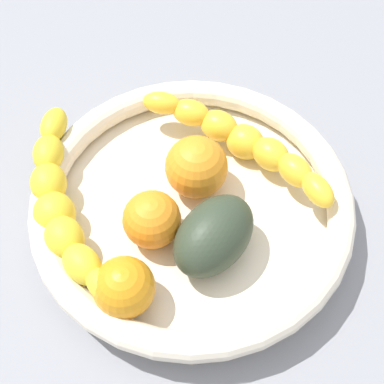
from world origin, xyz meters
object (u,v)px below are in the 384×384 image
at_px(fruit_bowl, 192,206).
at_px(orange_front, 124,287).
at_px(banana_draped_left, 62,207).
at_px(avocado_dark, 211,237).
at_px(orange_mid_right, 152,220).
at_px(orange_mid_left, 196,167).
at_px(banana_draped_right, 242,141).

relative_size(fruit_bowl, orange_front, 5.82).
distance_m(banana_draped_left, avocado_dark, 0.15).
xyz_separation_m(orange_front, orange_mid_right, (0.05, 0.06, 0.00)).
bearing_deg(fruit_bowl, orange_front, -142.85).
distance_m(banana_draped_left, orange_front, 0.11).
bearing_deg(orange_mid_left, fruit_bowl, -120.93).
bearing_deg(orange_mid_right, orange_mid_left, 32.26).
xyz_separation_m(fruit_bowl, orange_mid_right, (-0.05, -0.02, 0.03)).
xyz_separation_m(banana_draped_right, avocado_dark, (-0.08, -0.10, 0.00)).
height_order(banana_draped_left, orange_front, orange_front).
bearing_deg(banana_draped_left, fruit_bowl, -14.63).
bearing_deg(orange_front, banana_draped_right, 33.83).
bearing_deg(banana_draped_right, banana_draped_left, -177.35).
height_order(banana_draped_left, orange_mid_right, orange_mid_right).
bearing_deg(banana_draped_left, orange_front, -73.76).
bearing_deg(banana_draped_left, orange_mid_left, -3.18).
distance_m(banana_draped_left, orange_mid_right, 0.09).
height_order(orange_mid_left, orange_mid_right, orange_mid_left).
xyz_separation_m(orange_front, orange_mid_left, (0.11, 0.10, 0.00)).
relative_size(banana_draped_left, orange_front, 4.48).
xyz_separation_m(banana_draped_left, orange_front, (0.03, -0.11, 0.00)).
distance_m(fruit_bowl, orange_front, 0.12).
xyz_separation_m(orange_mid_left, orange_mid_right, (-0.06, -0.04, -0.00)).
relative_size(fruit_bowl, avocado_dark, 3.53).
xyz_separation_m(fruit_bowl, avocado_dark, (-0.00, -0.06, 0.03)).
xyz_separation_m(orange_front, avocado_dark, (0.09, 0.02, 0.00)).
bearing_deg(orange_front, avocado_dark, 10.31).
bearing_deg(banana_draped_right, fruit_bowl, -150.76).
xyz_separation_m(banana_draped_right, orange_mid_left, (-0.06, -0.02, 0.01)).
relative_size(banana_draped_left, banana_draped_right, 1.20).
height_order(banana_draped_left, banana_draped_right, banana_draped_right).
bearing_deg(fruit_bowl, avocado_dark, -92.98).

